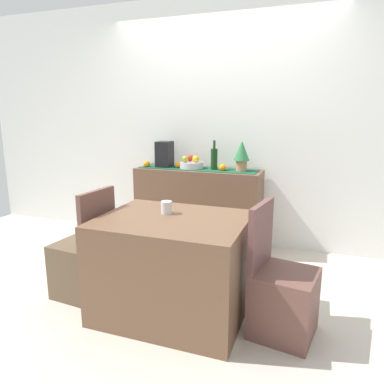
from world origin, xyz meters
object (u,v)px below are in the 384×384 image
at_px(wine_bottle, 215,159).
at_px(chair_near_window, 84,264).
at_px(sideboard_console, 198,208).
at_px(dining_table, 173,266).
at_px(coffee_maker, 165,154).
at_px(potted_plant, 242,154).
at_px(chair_by_corner, 282,297).
at_px(coffee_cup, 167,207).
at_px(fruit_bowl, 192,165).

distance_m(wine_bottle, chair_near_window, 1.72).
height_order(sideboard_console, dining_table, sideboard_console).
bearing_deg(dining_table, sideboard_console, 101.51).
relative_size(coffee_maker, potted_plant, 0.90).
relative_size(potted_plant, chair_by_corner, 0.36).
distance_m(coffee_cup, chair_near_window, 0.88).
distance_m(coffee_maker, dining_table, 1.68).
distance_m(fruit_bowl, chair_by_corner, 1.92).
bearing_deg(chair_near_window, fruit_bowl, 72.84).
relative_size(coffee_cup, chair_near_window, 0.11).
distance_m(coffee_maker, coffee_cup, 1.45).
bearing_deg(sideboard_console, coffee_maker, 180.00).
bearing_deg(coffee_cup, wine_bottle, 90.50).
bearing_deg(chair_by_corner, chair_near_window, -179.85).
height_order(coffee_maker, dining_table, coffee_maker).
height_order(dining_table, chair_by_corner, chair_by_corner).
height_order(sideboard_console, wine_bottle, wine_bottle).
xyz_separation_m(coffee_maker, potted_plant, (0.88, 0.00, 0.04)).
relative_size(sideboard_console, coffee_cup, 14.62).
height_order(fruit_bowl, chair_by_corner, fruit_bowl).
distance_m(fruit_bowl, potted_plant, 0.57).
bearing_deg(chair_near_window, wine_bottle, 63.61).
relative_size(sideboard_console, fruit_bowl, 5.31).
distance_m(sideboard_console, chair_by_corner, 1.76).
relative_size(fruit_bowl, chair_by_corner, 0.29).
bearing_deg(chair_by_corner, sideboard_console, 127.69).
distance_m(coffee_maker, potted_plant, 0.88).
relative_size(fruit_bowl, dining_table, 0.25).
xyz_separation_m(wine_bottle, dining_table, (0.10, -1.39, -0.63)).
bearing_deg(chair_by_corner, wine_bottle, 122.61).
xyz_separation_m(fruit_bowl, coffee_cup, (0.27, -1.30, -0.13)).
height_order(wine_bottle, coffee_maker, wine_bottle).
height_order(coffee_maker, chair_near_window, coffee_maker).
xyz_separation_m(potted_plant, dining_table, (-0.19, -1.39, -0.69)).
bearing_deg(dining_table, chair_near_window, -179.90).
bearing_deg(sideboard_console, potted_plant, 0.00).
distance_m(sideboard_console, coffee_cup, 1.36).
distance_m(wine_bottle, coffee_maker, 0.58).
bearing_deg(wine_bottle, potted_plant, -0.00).
bearing_deg(coffee_cup, fruit_bowl, 101.84).
relative_size(fruit_bowl, coffee_cup, 2.75).
distance_m(potted_plant, dining_table, 1.57).
relative_size(wine_bottle, coffee_cup, 3.34).
bearing_deg(dining_table, fruit_bowl, 104.49).
bearing_deg(dining_table, coffee_cup, 133.52).
distance_m(fruit_bowl, coffee_maker, 0.34).
height_order(fruit_bowl, dining_table, fruit_bowl).
bearing_deg(coffee_maker, wine_bottle, 0.00).
bearing_deg(chair_near_window, coffee_cup, 7.56).
xyz_separation_m(wine_bottle, coffee_maker, (-0.58, -0.00, 0.02)).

